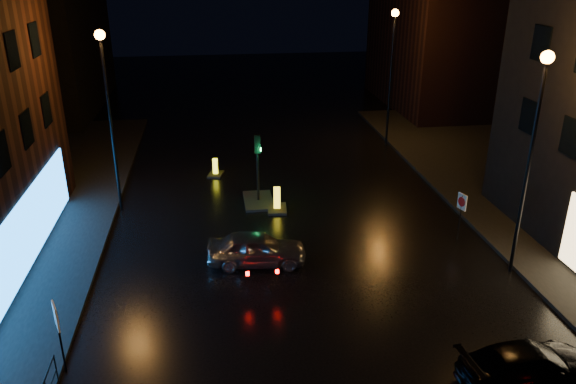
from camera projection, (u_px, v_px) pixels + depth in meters
name	position (u px, v px, depth m)	size (l,w,h in m)	color
building_far_left	(36.00, 17.00, 42.35)	(8.00, 16.00, 14.00)	black
building_far_right	(442.00, 29.00, 43.98)	(8.00, 14.00, 12.00)	black
street_lamp_lfar	(107.00, 95.00, 24.78)	(0.44, 0.44, 8.37)	black
street_lamp_rnear	(534.00, 133.00, 19.48)	(0.44, 0.44, 8.37)	black
street_lamp_rfar	(392.00, 57.00, 34.09)	(0.44, 0.44, 8.37)	black
traffic_signal	(258.00, 192.00, 27.59)	(1.40, 2.40, 3.45)	black
silver_hatchback	(257.00, 249.00, 21.97)	(1.55, 3.85, 1.31)	#9DA0A4
dark_sedan	(529.00, 365.00, 15.77)	(1.66, 4.09, 1.19)	black
bollard_near	(277.00, 205.00, 26.80)	(1.01, 1.41, 1.16)	black
bollard_far	(216.00, 171.00, 31.13)	(0.99, 1.25, 0.96)	black
road_sign_left	(57.00, 322.00, 15.73)	(0.26, 0.54, 2.33)	black
road_sign_right	(462.00, 206.00, 23.47)	(0.19, 0.50, 2.12)	black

